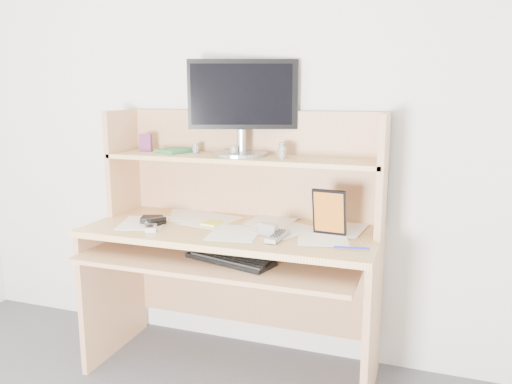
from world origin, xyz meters
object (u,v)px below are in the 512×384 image
(desk, at_px, (237,235))
(keyboard, at_px, (230,259))
(tv_remote, at_px, (278,236))
(game_case, at_px, (329,212))
(monitor, at_px, (242,105))

(desk, relative_size, keyboard, 3.24)
(desk, xyz_separation_m, tv_remote, (0.27, -0.19, 0.07))
(tv_remote, relative_size, game_case, 0.87)
(game_case, bearing_deg, monitor, 164.63)
(game_case, bearing_deg, tv_remote, -144.44)
(game_case, distance_m, monitor, 0.69)
(keyboard, xyz_separation_m, tv_remote, (0.20, 0.08, 0.10))
(tv_remote, distance_m, monitor, 0.70)
(keyboard, bearing_deg, game_case, 42.16)
(desk, distance_m, game_case, 0.50)
(keyboard, distance_m, monitor, 0.77)
(desk, relative_size, monitor, 2.69)
(monitor, bearing_deg, tv_remote, -67.47)
(desk, bearing_deg, tv_remote, -34.91)
(desk, distance_m, tv_remote, 0.33)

